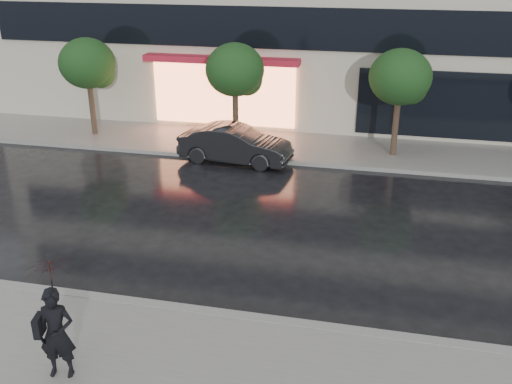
# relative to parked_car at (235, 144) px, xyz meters

# --- Properties ---
(ground) EXTENTS (120.00, 120.00, 0.00)m
(ground) POSITION_rel_parked_car_xyz_m (2.58, -8.30, -0.67)
(ground) COLOR black
(ground) RESTS_ON ground
(sidewalk_far) EXTENTS (60.00, 3.50, 0.12)m
(sidewalk_far) POSITION_rel_parked_car_xyz_m (2.58, 1.95, -0.61)
(sidewalk_far) COLOR slate
(sidewalk_far) RESTS_ON ground
(curb_near) EXTENTS (60.00, 0.25, 0.14)m
(curb_near) POSITION_rel_parked_car_xyz_m (2.58, -9.30, -0.60)
(curb_near) COLOR gray
(curb_near) RESTS_ON ground
(curb_far) EXTENTS (60.00, 0.25, 0.14)m
(curb_far) POSITION_rel_parked_car_xyz_m (2.58, 0.20, -0.60)
(curb_far) COLOR gray
(curb_far) RESTS_ON ground
(tree_far_west) EXTENTS (2.20, 2.20, 3.99)m
(tree_far_west) POSITION_rel_parked_car_xyz_m (-6.36, 1.73, 2.26)
(tree_far_west) COLOR #33261C
(tree_far_west) RESTS_ON ground
(tree_mid_west) EXTENTS (2.20, 2.20, 3.99)m
(tree_mid_west) POSITION_rel_parked_car_xyz_m (-0.36, 1.73, 2.26)
(tree_mid_west) COLOR #33261C
(tree_mid_west) RESTS_ON ground
(tree_mid_east) EXTENTS (2.20, 2.20, 3.99)m
(tree_mid_east) POSITION_rel_parked_car_xyz_m (5.64, 1.73, 2.26)
(tree_mid_east) COLOR #33261C
(tree_mid_east) RESTS_ON ground
(parked_car) EXTENTS (4.16, 1.81, 1.33)m
(parked_car) POSITION_rel_parked_car_xyz_m (0.00, 0.00, 0.00)
(parked_car) COLOR black
(parked_car) RESTS_ON ground
(pedestrian_with_umbrella) EXTENTS (0.96, 0.97, 2.32)m
(pedestrian_with_umbrella) POSITION_rel_parked_car_xyz_m (-0.16, -11.70, 0.88)
(pedestrian_with_umbrella) COLOR black
(pedestrian_with_umbrella) RESTS_ON sidewalk_near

